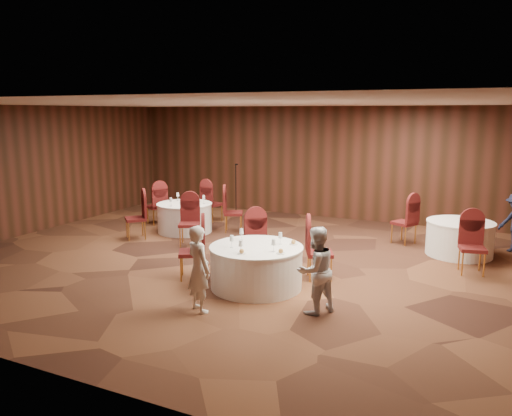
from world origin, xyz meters
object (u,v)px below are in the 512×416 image
at_px(mic_stand, 236,200).
at_px(woman_a, 199,269).
at_px(table_left, 185,217).
at_px(table_right, 460,238).
at_px(woman_b, 315,270).
at_px(table_main, 256,266).

distance_m(mic_stand, woman_a, 7.38).
distance_m(table_left, mic_stand, 2.50).
bearing_deg(table_right, woman_a, -124.24).
bearing_deg(mic_stand, table_left, -94.16).
bearing_deg(woman_b, table_right, -170.16).
bearing_deg(woman_a, table_left, -26.07).
distance_m(table_main, table_right, 4.81).
relative_size(table_main, woman_a, 1.21).
bearing_deg(woman_a, woman_b, -128.33).
height_order(table_left, woman_b, woman_b).
bearing_deg(table_right, mic_stand, 164.56).
xyz_separation_m(table_right, woman_a, (-3.43, -5.03, 0.30)).
height_order(table_main, table_right, same).
relative_size(table_left, mic_stand, 0.92).
bearing_deg(mic_stand, table_main, -59.15).
relative_size(table_left, woman_a, 1.04).
xyz_separation_m(table_main, woman_a, (-0.34, -1.35, 0.30)).
height_order(table_main, table_left, same).
relative_size(table_left, woman_b, 1.04).
xyz_separation_m(table_main, table_left, (-3.43, 2.94, -0.00)).
distance_m(table_right, mic_stand, 6.57).
bearing_deg(mic_stand, woman_a, -66.78).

